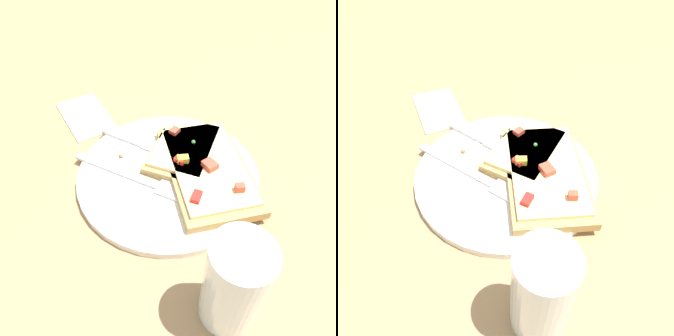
{
  "view_description": "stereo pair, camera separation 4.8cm",
  "coord_description": "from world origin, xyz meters",
  "views": [
    {
      "loc": [
        -0.29,
        0.17,
        0.37
      ],
      "look_at": [
        0.0,
        0.0,
        0.02
      ],
      "focal_mm": 35.0,
      "sensor_mm": 36.0,
      "label": 1
    },
    {
      "loc": [
        -0.31,
        0.12,
        0.37
      ],
      "look_at": [
        0.0,
        0.0,
        0.02
      ],
      "focal_mm": 35.0,
      "sensor_mm": 36.0,
      "label": 2
    }
  ],
  "objects": [
    {
      "name": "pizza_slice_corner",
      "position": [
        0.02,
        -0.04,
        0.02
      ],
      "size": [
        0.16,
        0.16,
        0.03
      ],
      "rotation": [
        0.0,
        0.0,
        2.26
      ],
      "color": "tan",
      "rests_on": "plate"
    },
    {
      "name": "pizza_slice_main",
      "position": [
        -0.03,
        -0.05,
        0.02
      ],
      "size": [
        0.22,
        0.17,
        0.03
      ],
      "rotation": [
        0.0,
        0.0,
        5.98
      ],
      "color": "tan",
      "rests_on": "plate"
    },
    {
      "name": "fork",
      "position": [
        -0.0,
        0.03,
        0.01
      ],
      "size": [
        0.2,
        0.14,
        0.01
      ],
      "rotation": [
        0.0,
        0.0,
        3.73
      ],
      "color": "silver",
      "rests_on": "plate"
    },
    {
      "name": "crumb_scatter",
      "position": [
        0.0,
        -0.03,
        0.02
      ],
      "size": [
        0.11,
        0.16,
        0.01
      ],
      "color": "#AD8049",
      "rests_on": "plate"
    },
    {
      "name": "knife",
      "position": [
        0.07,
        -0.0,
        0.01
      ],
      "size": [
        0.18,
        0.12,
        0.01
      ],
      "rotation": [
        0.0,
        0.0,
        3.7
      ],
      "color": "silver",
      "rests_on": "plate"
    },
    {
      "name": "plate",
      "position": [
        0.0,
        0.0,
        0.01
      ],
      "size": [
        0.27,
        0.27,
        0.01
      ],
      "color": "silver",
      "rests_on": "ground"
    },
    {
      "name": "napkin",
      "position": [
        0.2,
        0.05,
        0.0
      ],
      "size": [
        0.12,
        0.07,
        0.01
      ],
      "color": "beige",
      "rests_on": "ground"
    },
    {
      "name": "ground_plane",
      "position": [
        0.0,
        0.0,
        0.0
      ],
      "size": [
        4.0,
        4.0,
        0.0
      ],
      "primitive_type": "plane",
      "color": "#9E7A51"
    },
    {
      "name": "drinking_glass",
      "position": [
        -0.2,
        0.04,
        0.06
      ],
      "size": [
        0.06,
        0.06,
        0.13
      ],
      "color": "silver",
      "rests_on": "ground"
    }
  ]
}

